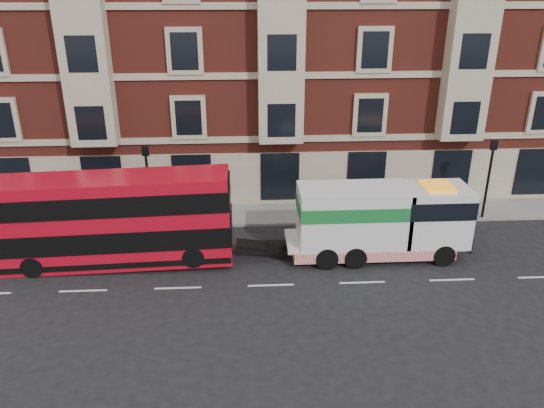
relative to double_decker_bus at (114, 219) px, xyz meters
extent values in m
plane|color=black|center=(6.95, -2.39, -2.25)|extent=(120.00, 120.00, 0.00)
cube|color=slate|center=(6.95, 5.11, -2.18)|extent=(90.00, 3.00, 0.15)
cube|color=maroon|center=(7.45, 12.61, 6.75)|extent=(45.00, 12.00, 18.00)
cylinder|color=black|center=(0.95, 3.81, -0.10)|extent=(0.14, 0.14, 4.00)
cube|color=black|center=(0.95, 3.81, 2.00)|extent=(0.35, 0.15, 0.50)
cylinder|color=black|center=(18.95, 3.81, -0.10)|extent=(0.14, 0.14, 4.00)
cube|color=black|center=(18.95, 3.81, 2.00)|extent=(0.35, 0.15, 0.50)
cube|color=red|center=(0.00, 0.00, -0.06)|extent=(10.47, 2.34, 4.11)
cube|color=black|center=(0.00, 0.00, -0.66)|extent=(10.51, 2.40, 0.98)
cube|color=black|center=(0.00, 0.00, 1.02)|extent=(10.51, 2.40, 0.93)
cylinder|color=black|center=(-3.55, -1.06, -1.77)|extent=(0.97, 0.30, 0.97)
cylinder|color=black|center=(-3.55, 1.06, -1.77)|extent=(0.97, 0.30, 0.97)
cylinder|color=black|center=(3.55, -1.06, -1.49)|extent=(0.97, 0.30, 0.97)
cylinder|color=black|center=(3.55, 1.06, -1.49)|extent=(0.97, 0.30, 0.97)
cube|color=silver|center=(12.00, 0.00, -1.37)|extent=(8.41, 2.15, 0.28)
cube|color=silver|center=(14.71, 0.00, -0.15)|extent=(2.99, 2.34, 2.71)
cube|color=silver|center=(10.88, 0.00, -0.10)|extent=(5.05, 2.34, 2.71)
cube|color=#186D2C|center=(10.88, 0.00, 0.36)|extent=(5.09, 2.38, 0.65)
cube|color=red|center=(11.81, 0.00, -1.69)|extent=(7.48, 2.40, 0.51)
cylinder|color=black|center=(14.99, -1.06, -1.74)|extent=(1.03, 0.33, 1.03)
cylinder|color=black|center=(14.99, 1.06, -1.74)|extent=(1.03, 0.33, 1.03)
cylinder|color=black|center=(10.88, -1.06, -1.74)|extent=(1.03, 0.37, 1.03)
cylinder|color=black|center=(10.88, 1.06, -1.74)|extent=(1.03, 0.37, 1.03)
cylinder|color=black|center=(9.57, -1.06, -1.74)|extent=(1.03, 0.37, 1.03)
cylinder|color=black|center=(9.57, 1.06, -1.74)|extent=(1.03, 0.37, 1.03)
imported|color=black|center=(-2.11, 5.40, -1.33)|extent=(0.66, 0.65, 1.54)
camera|label=1|loc=(5.88, -22.13, 9.88)|focal=35.00mm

